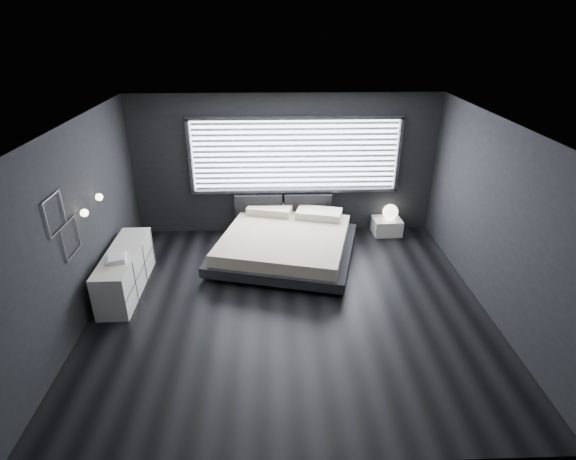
{
  "coord_description": "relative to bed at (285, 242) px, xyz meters",
  "views": [
    {
      "loc": [
        -0.23,
        -5.79,
        4.11
      ],
      "look_at": [
        0.0,
        0.85,
        0.9
      ],
      "focal_mm": 28.0,
      "sensor_mm": 36.0,
      "label": 1
    }
  ],
  "objects": [
    {
      "name": "nightstand",
      "position": [
        2.11,
        0.89,
        -0.13
      ],
      "size": [
        0.58,
        0.49,
        0.33
      ],
      "primitive_type": "cube",
      "rotation": [
        0.0,
        0.0,
        0.05
      ],
      "color": "white",
      "rests_on": "ground"
    },
    {
      "name": "bed",
      "position": [
        0.0,
        0.0,
        0.0
      ],
      "size": [
        2.94,
        2.86,
        0.63
      ],
      "color": "black",
      "rests_on": "ground"
    },
    {
      "name": "window",
      "position": [
        0.22,
        1.1,
        1.32
      ],
      "size": [
        4.14,
        0.09,
        1.52
      ],
      "color": "white",
      "rests_on": "ground"
    },
    {
      "name": "room",
      "position": [
        0.02,
        -1.59,
        1.11
      ],
      "size": [
        6.04,
        6.0,
        2.8
      ],
      "color": "black",
      "rests_on": "ground"
    },
    {
      "name": "sconce_near",
      "position": [
        -2.86,
        -1.54,
        1.31
      ],
      "size": [
        0.18,
        0.11,
        0.11
      ],
      "color": "silver",
      "rests_on": "ground"
    },
    {
      "name": "orb_lamp",
      "position": [
        2.16,
        0.9,
        0.19
      ],
      "size": [
        0.31,
        0.31,
        0.31
      ],
      "primitive_type": "sphere",
      "color": "white",
      "rests_on": "nightstand"
    },
    {
      "name": "dresser",
      "position": [
        -2.62,
        -1.04,
        0.06
      ],
      "size": [
        0.52,
        1.78,
        0.71
      ],
      "color": "white",
      "rests_on": "ground"
    },
    {
      "name": "sconce_far",
      "position": [
        -2.86,
        -0.94,
        1.31
      ],
      "size": [
        0.18,
        0.11,
        0.11
      ],
      "color": "silver",
      "rests_on": "ground"
    },
    {
      "name": "headboard",
      "position": [
        -0.01,
        1.05,
        0.28
      ],
      "size": [
        1.96,
        0.16,
        0.52
      ],
      "color": "black",
      "rests_on": "ground"
    },
    {
      "name": "wall_art_lower",
      "position": [
        -2.95,
        -1.89,
        1.09
      ],
      "size": [
        0.01,
        0.48,
        0.48
      ],
      "color": "#47474C",
      "rests_on": "ground"
    },
    {
      "name": "wall_art_upper",
      "position": [
        -2.95,
        -2.14,
        1.56
      ],
      "size": [
        0.01,
        0.48,
        0.48
      ],
      "color": "#47474C",
      "rests_on": "ground"
    },
    {
      "name": "book_stack",
      "position": [
        -2.63,
        -1.31,
        0.45
      ],
      "size": [
        0.36,
        0.42,
        0.08
      ],
      "color": "white",
      "rests_on": "dresser"
    }
  ]
}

